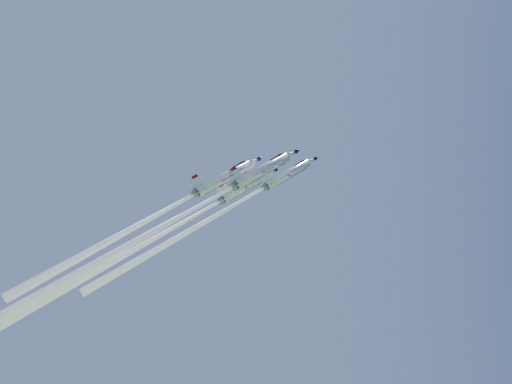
{
  "coord_description": "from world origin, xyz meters",
  "views": [
    {
      "loc": [
        2.77,
        -120.15,
        66.26
      ],
      "look_at": [
        0.0,
        0.0,
        99.35
      ],
      "focal_mm": 40.0,
      "sensor_mm": 36.0,
      "label": 1
    }
  ],
  "objects_px": {
    "jet_left": "(158,236)",
    "jet_slot": "(153,217)",
    "jet_right": "(170,222)",
    "jet_lead": "(217,215)"
  },
  "relations": [
    {
      "from": "jet_left",
      "to": "jet_right",
      "type": "height_order",
      "value": "jet_left"
    },
    {
      "from": "jet_lead",
      "to": "jet_left",
      "type": "xyz_separation_m",
      "value": [
        -13.24,
        4.86,
        -3.53
      ]
    },
    {
      "from": "jet_left",
      "to": "jet_right",
      "type": "bearing_deg",
      "value": -3.29
    },
    {
      "from": "jet_lead",
      "to": "jet_right",
      "type": "distance_m",
      "value": 12.67
    },
    {
      "from": "jet_left",
      "to": "jet_slot",
      "type": "height_order",
      "value": "jet_left"
    },
    {
      "from": "jet_right",
      "to": "jet_slot",
      "type": "height_order",
      "value": "jet_right"
    },
    {
      "from": "jet_right",
      "to": "jet_lead",
      "type": "bearing_deg",
      "value": 113.68
    },
    {
      "from": "jet_lead",
      "to": "jet_slot",
      "type": "relative_size",
      "value": 1.01
    },
    {
      "from": "jet_lead",
      "to": "jet_slot",
      "type": "xyz_separation_m",
      "value": [
        -12.3,
        -6.53,
        -1.89
      ]
    },
    {
      "from": "jet_slot",
      "to": "jet_lead",
      "type": "bearing_deg",
      "value": 95.25
    }
  ]
}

